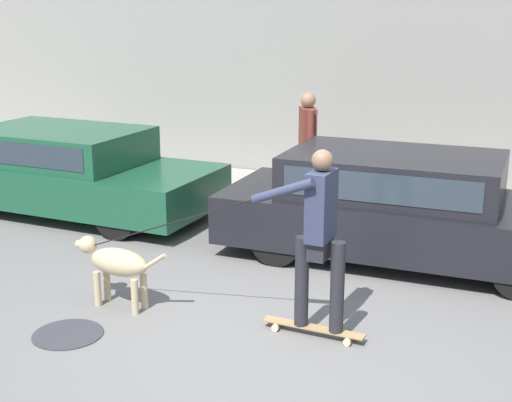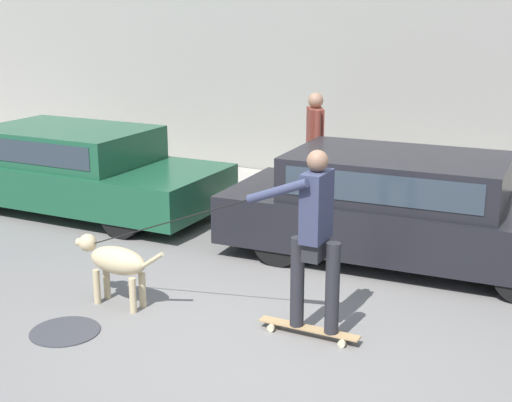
# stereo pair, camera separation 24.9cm
# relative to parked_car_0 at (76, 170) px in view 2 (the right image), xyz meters

# --- Properties ---
(ground_plane) EXTENTS (36.00, 36.00, 0.00)m
(ground_plane) POSITION_rel_parked_car_0_xyz_m (4.47, -2.62, -0.61)
(ground_plane) COLOR slate
(back_wall) EXTENTS (32.00, 0.30, 3.88)m
(back_wall) POSITION_rel_parked_car_0_xyz_m (4.47, 3.15, 1.33)
(back_wall) COLOR gray
(back_wall) RESTS_ON ground_plane
(sidewalk_curb) EXTENTS (30.00, 1.91, 0.16)m
(sidewalk_curb) POSITION_rel_parked_car_0_xyz_m (4.47, 2.02, -0.53)
(sidewalk_curb) COLOR #A39E93
(sidewalk_curb) RESTS_ON ground_plane
(parked_car_0) EXTENTS (4.35, 1.82, 1.23)m
(parked_car_0) POSITION_rel_parked_car_0_xyz_m (0.00, 0.00, 0.00)
(parked_car_0) COLOR black
(parked_car_0) RESTS_ON ground_plane
(parked_car_1) EXTENTS (4.44, 1.91, 1.28)m
(parked_car_1) POSITION_rel_parked_car_0_xyz_m (4.94, -0.00, 0.02)
(parked_car_1) COLOR black
(parked_car_1) RESTS_ON ground_plane
(dog) EXTENTS (1.10, 0.31, 0.70)m
(dog) POSITION_rel_parked_car_0_xyz_m (2.67, -2.59, -0.14)
(dog) COLOR tan
(dog) RESTS_ON ground_plane
(skateboarder) EXTENTS (2.87, 0.53, 1.76)m
(skateboarder) POSITION_rel_parked_car_0_xyz_m (4.73, -2.39, 0.40)
(skateboarder) COLOR beige
(skateboarder) RESTS_ON ground_plane
(pedestrian_with_bag) EXTENTS (0.45, 0.66, 1.57)m
(pedestrian_with_bag) POSITION_rel_parked_car_0_xyz_m (3.10, 1.70, 0.42)
(pedestrian_with_bag) COLOR brown
(pedestrian_with_bag) RESTS_ON sidewalk_curb
(manhole_cover) EXTENTS (0.65, 0.65, 0.01)m
(manhole_cover) POSITION_rel_parked_car_0_xyz_m (2.62, -3.33, -0.60)
(manhole_cover) COLOR #38383D
(manhole_cover) RESTS_ON ground_plane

